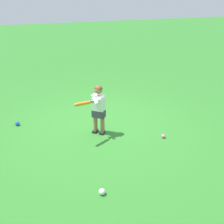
% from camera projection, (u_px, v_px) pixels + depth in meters
% --- Properties ---
extents(ground_plane, '(40.00, 40.00, 0.00)m').
position_uv_depth(ground_plane, '(101.00, 125.00, 6.28)').
color(ground_plane, '#2D7528').
extents(child_batter, '(0.50, 0.72, 1.08)m').
position_uv_depth(child_batter, '(98.00, 106.00, 5.66)').
color(child_batter, '#232328').
rests_on(child_batter, ground).
extents(play_ball_behind_batter, '(0.10, 0.10, 0.10)m').
position_uv_depth(play_ball_behind_batter, '(17.00, 123.00, 6.24)').
color(play_ball_behind_batter, blue).
rests_on(play_ball_behind_batter, ground).
extents(play_ball_far_right, '(0.10, 0.10, 0.10)m').
position_uv_depth(play_ball_far_right, '(102.00, 192.00, 4.16)').
color(play_ball_far_right, white).
rests_on(play_ball_far_right, ground).
extents(play_ball_far_left, '(0.08, 0.08, 0.08)m').
position_uv_depth(play_ball_far_left, '(163.00, 136.00, 5.73)').
color(play_ball_far_left, pink).
rests_on(play_ball_far_left, ground).
extents(play_ball_midfield, '(0.10, 0.10, 0.10)m').
position_uv_depth(play_ball_midfield, '(97.00, 87.00, 8.53)').
color(play_ball_midfield, purple).
rests_on(play_ball_midfield, ground).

